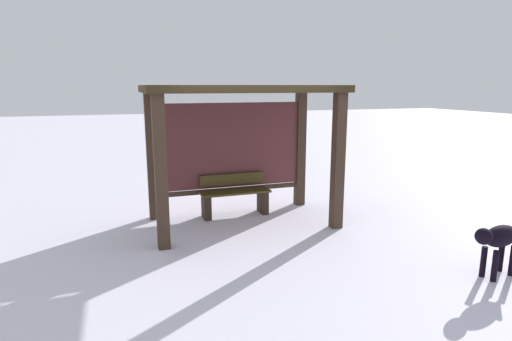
# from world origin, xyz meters

# --- Properties ---
(ground_plane) EXTENTS (60.00, 60.00, 0.00)m
(ground_plane) POSITION_xyz_m (0.00, 0.00, 0.00)
(ground_plane) COLOR white
(bus_shelter) EXTENTS (3.18, 1.80, 2.37)m
(bus_shelter) POSITION_xyz_m (0.00, 0.20, 1.77)
(bus_shelter) COLOR #3A281D
(bus_shelter) RESTS_ON ground
(bench_left_inside) EXTENTS (1.28, 0.41, 0.75)m
(bench_left_inside) POSITION_xyz_m (0.00, 0.47, 0.35)
(bench_left_inside) COLOR #423516
(bench_left_inside) RESTS_ON ground
(dog) EXTENTS (0.87, 0.32, 0.70)m
(dog) POSITION_xyz_m (2.40, -3.03, 0.49)
(dog) COLOR black
(dog) RESTS_ON ground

